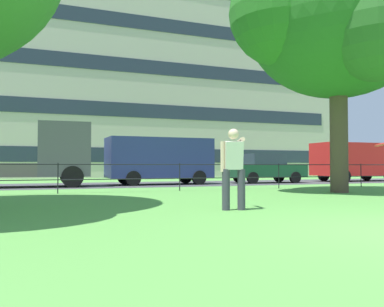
{
  "coord_description": "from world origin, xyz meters",
  "views": [
    {
      "loc": [
        -5.02,
        -3.87,
        0.89
      ],
      "look_at": [
        -0.8,
        6.89,
        1.25
      ],
      "focal_mm": 38.57,
      "sensor_mm": 36.0,
      "label": 1
    }
  ],
  "objects_px": {
    "frisbee": "(381,144)",
    "apartment_building_background": "(153,83)",
    "car_dark_green_right": "(266,168)",
    "flatbed_truck_far_right": "(27,158)",
    "tree_large_lawn": "(341,20)",
    "person_thrower": "(233,166)",
    "panel_van_left": "(160,158)",
    "panel_van_center": "(355,160)"
  },
  "relations": [
    {
      "from": "flatbed_truck_far_right",
      "to": "car_dark_green_right",
      "type": "distance_m",
      "value": 11.78
    },
    {
      "from": "flatbed_truck_far_right",
      "to": "panel_van_left",
      "type": "distance_m",
      "value": 5.97
    },
    {
      "from": "flatbed_truck_far_right",
      "to": "car_dark_green_right",
      "type": "bearing_deg",
      "value": 0.65
    },
    {
      "from": "car_dark_green_right",
      "to": "panel_van_center",
      "type": "height_order",
      "value": "panel_van_center"
    },
    {
      "from": "frisbee",
      "to": "apartment_building_background",
      "type": "distance_m",
      "value": 32.7
    },
    {
      "from": "frisbee",
      "to": "flatbed_truck_far_right",
      "type": "distance_m",
      "value": 14.09
    },
    {
      "from": "panel_van_left",
      "to": "panel_van_center",
      "type": "relative_size",
      "value": 0.99
    },
    {
      "from": "panel_van_left",
      "to": "car_dark_green_right",
      "type": "distance_m",
      "value": 5.84
    },
    {
      "from": "tree_large_lawn",
      "to": "car_dark_green_right",
      "type": "xyz_separation_m",
      "value": [
        1.96,
        8.02,
        -5.04
      ]
    },
    {
      "from": "panel_van_left",
      "to": "apartment_building_background",
      "type": "distance_m",
      "value": 21.08
    },
    {
      "from": "apartment_building_background",
      "to": "flatbed_truck_far_right",
      "type": "bearing_deg",
      "value": -119.76
    },
    {
      "from": "car_dark_green_right",
      "to": "apartment_building_background",
      "type": "distance_m",
      "value": 20.86
    },
    {
      "from": "flatbed_truck_far_right",
      "to": "apartment_building_background",
      "type": "distance_m",
      "value": 23.55
    },
    {
      "from": "tree_large_lawn",
      "to": "person_thrower",
      "type": "xyz_separation_m",
      "value": [
        -5.83,
        -3.42,
        -4.92
      ]
    },
    {
      "from": "tree_large_lawn",
      "to": "person_thrower",
      "type": "distance_m",
      "value": 8.36
    },
    {
      "from": "person_thrower",
      "to": "car_dark_green_right",
      "type": "xyz_separation_m",
      "value": [
        7.79,
        11.44,
        -0.12
      ]
    },
    {
      "from": "person_thrower",
      "to": "car_dark_green_right",
      "type": "relative_size",
      "value": 0.41
    },
    {
      "from": "car_dark_green_right",
      "to": "person_thrower",
      "type": "bearing_deg",
      "value": -124.25
    },
    {
      "from": "frisbee",
      "to": "panel_van_left",
      "type": "distance_m",
      "value": 12.62
    },
    {
      "from": "person_thrower",
      "to": "panel_van_center",
      "type": "height_order",
      "value": "panel_van_center"
    },
    {
      "from": "frisbee",
      "to": "car_dark_green_right",
      "type": "relative_size",
      "value": 0.09
    },
    {
      "from": "flatbed_truck_far_right",
      "to": "panel_van_center",
      "type": "bearing_deg",
      "value": 1.24
    },
    {
      "from": "person_thrower",
      "to": "apartment_building_background",
      "type": "relative_size",
      "value": 0.05
    },
    {
      "from": "tree_large_lawn",
      "to": "frisbee",
      "type": "bearing_deg",
      "value": -123.03
    },
    {
      "from": "flatbed_truck_far_right",
      "to": "car_dark_green_right",
      "type": "xyz_separation_m",
      "value": [
        11.77,
        0.13,
        -0.44
      ]
    },
    {
      "from": "tree_large_lawn",
      "to": "flatbed_truck_far_right",
      "type": "distance_m",
      "value": 13.4
    },
    {
      "from": "frisbee",
      "to": "panel_van_left",
      "type": "relative_size",
      "value": 0.07
    },
    {
      "from": "person_thrower",
      "to": "apartment_building_background",
      "type": "xyz_separation_m",
      "value": [
        7.07,
        30.63,
        8.01
      ]
    },
    {
      "from": "tree_large_lawn",
      "to": "frisbee",
      "type": "distance_m",
      "value": 6.84
    },
    {
      "from": "person_thrower",
      "to": "panel_van_center",
      "type": "relative_size",
      "value": 0.33
    },
    {
      "from": "tree_large_lawn",
      "to": "frisbee",
      "type": "height_order",
      "value": "tree_large_lawn"
    },
    {
      "from": "panel_van_left",
      "to": "frisbee",
      "type": "bearing_deg",
      "value": -85.31
    },
    {
      "from": "flatbed_truck_far_right",
      "to": "tree_large_lawn",
      "type": "bearing_deg",
      "value": -38.81
    },
    {
      "from": "tree_large_lawn",
      "to": "panel_van_center",
      "type": "distance_m",
      "value": 12.53
    },
    {
      "from": "tree_large_lawn",
      "to": "panel_van_center",
      "type": "bearing_deg",
      "value": 45.18
    },
    {
      "from": "frisbee",
      "to": "tree_large_lawn",
      "type": "bearing_deg",
      "value": 56.97
    },
    {
      "from": "frisbee",
      "to": "apartment_building_background",
      "type": "height_order",
      "value": "apartment_building_background"
    },
    {
      "from": "car_dark_green_right",
      "to": "apartment_building_background",
      "type": "height_order",
      "value": "apartment_building_background"
    },
    {
      "from": "person_thrower",
      "to": "apartment_building_background",
      "type": "height_order",
      "value": "apartment_building_background"
    },
    {
      "from": "person_thrower",
      "to": "panel_van_left",
      "type": "xyz_separation_m",
      "value": [
        1.98,
        11.66,
        0.38
      ]
    },
    {
      "from": "tree_large_lawn",
      "to": "apartment_building_background",
      "type": "distance_m",
      "value": 27.42
    },
    {
      "from": "tree_large_lawn",
      "to": "panel_van_center",
      "type": "xyz_separation_m",
      "value": [
        8.23,
        8.28,
        -4.55
      ]
    }
  ]
}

